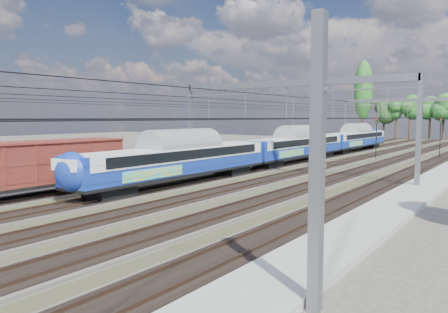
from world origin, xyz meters
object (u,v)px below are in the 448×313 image
Objects in this scene: signal_near at (376,133)px; worker at (419,140)px; signal_far at (440,133)px; freight_boxcar at (24,166)px; emu_train at (296,142)px.

worker is at bearing 84.10° from signal_near.
signal_near reaches higher than worker.
signal_near is at bearing 162.84° from worker.
signal_far is (6.71, 6.90, 0.02)m from signal_near.
signal_far is (8.67, -30.13, 2.58)m from worker.
signal_near is at bearing 76.33° from freight_boxcar.
emu_train reaches higher than freight_boxcar.
emu_train is at bearing -135.65° from signal_far.
signal_near is 9.63m from signal_far.
signal_far is at bearing 55.34° from emu_train.
worker is 0.32× the size of signal_far.
signal_far reaches higher than signal_near.
emu_train is at bearing -126.61° from signal_near.
signal_near is (1.96, -37.03, 2.55)m from worker.
freight_boxcar is 2.70× the size of signal_far.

